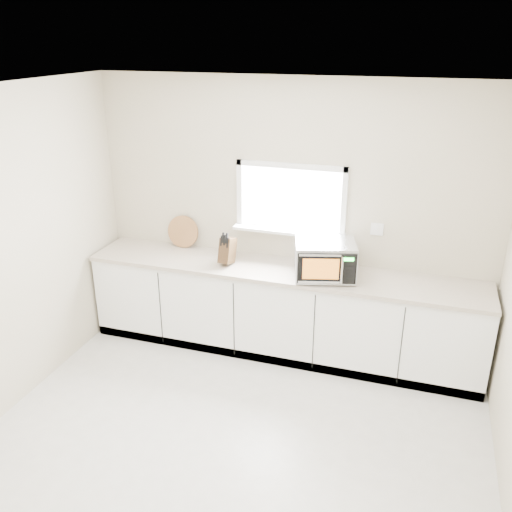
% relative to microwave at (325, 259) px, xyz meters
% --- Properties ---
extents(ground, '(4.00, 4.00, 0.00)m').
position_rel_microwave_xyz_m(ground, '(-0.43, -1.62, -1.11)').
color(ground, beige).
rests_on(ground, ground).
extents(back_wall, '(4.00, 0.17, 2.70)m').
position_rel_microwave_xyz_m(back_wall, '(-0.43, 0.38, 0.26)').
color(back_wall, beige).
rests_on(back_wall, ground).
extents(cabinets, '(3.92, 0.60, 0.88)m').
position_rel_microwave_xyz_m(cabinets, '(-0.43, 0.08, -0.67)').
color(cabinets, white).
rests_on(cabinets, ground).
extents(countertop, '(3.92, 0.64, 0.04)m').
position_rel_microwave_xyz_m(countertop, '(-0.43, 0.07, -0.21)').
color(countertop, beige).
rests_on(countertop, cabinets).
extents(microwave, '(0.64, 0.56, 0.35)m').
position_rel_microwave_xyz_m(microwave, '(0.00, 0.00, 0.00)').
color(microwave, black).
rests_on(microwave, countertop).
extents(knife_block, '(0.13, 0.25, 0.35)m').
position_rel_microwave_xyz_m(knife_block, '(-0.98, 0.03, -0.04)').
color(knife_block, '#422E17').
rests_on(knife_block, countertop).
extents(cutting_board, '(0.34, 0.08, 0.34)m').
position_rel_microwave_xyz_m(cutting_board, '(-1.59, 0.32, -0.01)').
color(cutting_board, '#A88141').
rests_on(cutting_board, countertop).
extents(coffee_grinder, '(0.12, 0.12, 0.19)m').
position_rel_microwave_xyz_m(coffee_grinder, '(-0.00, 0.14, -0.09)').
color(coffee_grinder, '#BABCC2').
rests_on(coffee_grinder, countertop).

